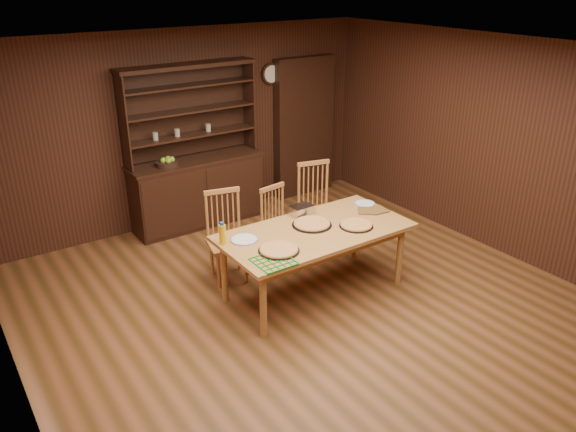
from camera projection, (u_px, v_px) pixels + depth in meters
floor at (318, 314)px, 5.81m from camera, size 6.00×6.00×0.00m
room_shell at (322, 169)px, 5.17m from camera, size 6.00×6.00×6.00m
china_hutch at (197, 183)px, 7.64m from camera, size 1.84×0.52×2.17m
doorway at (304, 127)px, 8.55m from camera, size 1.00×0.18×2.10m
wall_clock at (271, 74)px, 7.96m from camera, size 0.30×0.05×0.30m
dining_table at (315, 236)px, 5.94m from camera, size 2.04×1.02×0.75m
chair_left at (226, 232)px, 6.31m from camera, size 0.51×0.49×1.04m
chair_center at (277, 223)px, 6.68m from camera, size 0.44×0.43×0.95m
chair_right at (316, 202)px, 7.05m from camera, size 0.53×0.52×1.09m
pizza_left at (279, 250)px, 5.45m from camera, size 0.41×0.41×0.04m
pizza_right at (356, 225)px, 5.98m from camera, size 0.36×0.36×0.04m
pizza_center at (312, 224)px, 6.00m from camera, size 0.43×0.43×0.04m
cooling_rack at (274, 261)px, 5.26m from camera, size 0.43×0.43×0.02m
plate_left at (244, 240)px, 5.68m from camera, size 0.28×0.28×0.02m
plate_right at (365, 204)px, 6.54m from camera, size 0.24×0.24×0.02m
foil_dish at (301, 210)px, 6.27m from camera, size 0.26×0.19×0.10m
juice_bottle at (222, 234)px, 5.57m from camera, size 0.07×0.07×0.23m
pot_holder_a at (377, 210)px, 6.37m from camera, size 0.23×0.23×0.02m
pot_holder_b at (368, 211)px, 6.35m from camera, size 0.29×0.29×0.02m
fruit_bowl at (167, 163)px, 7.22m from camera, size 0.30×0.30×0.12m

